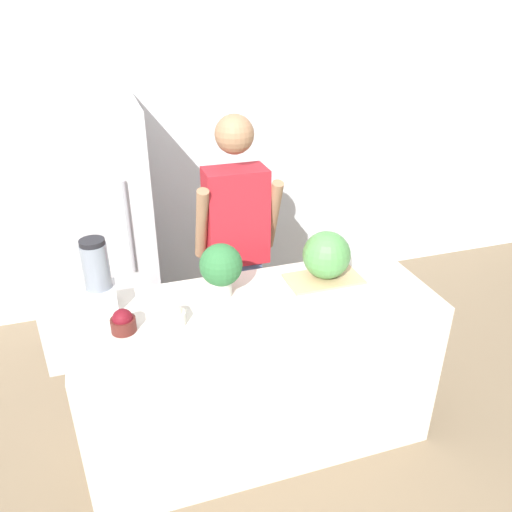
# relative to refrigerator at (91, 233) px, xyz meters

# --- Properties ---
(ground_plane) EXTENTS (14.00, 14.00, 0.00)m
(ground_plane) POSITION_rel_refrigerator_xyz_m (0.78, -1.60, -0.85)
(ground_plane) COLOR #7F6B51
(wall_back) EXTENTS (8.00, 0.06, 2.60)m
(wall_back) POSITION_rel_refrigerator_xyz_m (0.78, 0.42, 0.45)
(wall_back) COLOR silver
(wall_back) RESTS_ON ground_plane
(counter_island) EXTENTS (1.82, 0.68, 0.90)m
(counter_island) POSITION_rel_refrigerator_xyz_m (0.78, -1.26, -0.40)
(counter_island) COLOR beige
(counter_island) RESTS_ON ground_plane
(refrigerator) EXTENTS (0.80, 0.76, 1.70)m
(refrigerator) POSITION_rel_refrigerator_xyz_m (0.00, 0.00, 0.00)
(refrigerator) COLOR #B7B7BC
(refrigerator) RESTS_ON ground_plane
(person) EXTENTS (0.51, 0.27, 1.71)m
(person) POSITION_rel_refrigerator_xyz_m (0.86, -0.61, 0.04)
(person) COLOR #4C608C
(person) RESTS_ON ground_plane
(cutting_board) EXTENTS (0.41, 0.22, 0.01)m
(cutting_board) POSITION_rel_refrigerator_xyz_m (1.20, -1.14, 0.06)
(cutting_board) COLOR tan
(cutting_board) RESTS_ON counter_island
(watermelon) EXTENTS (0.26, 0.26, 0.26)m
(watermelon) POSITION_rel_refrigerator_xyz_m (1.21, -1.13, 0.19)
(watermelon) COLOR #4C8C47
(watermelon) RESTS_ON cutting_board
(bowl_cherries) EXTENTS (0.12, 0.12, 0.11)m
(bowl_cherries) POSITION_rel_refrigerator_xyz_m (0.12, -1.29, 0.10)
(bowl_cherries) COLOR #511E19
(bowl_cherries) RESTS_ON counter_island
(bowl_cream) EXTENTS (0.13, 0.13, 0.11)m
(bowl_cream) POSITION_rel_refrigerator_xyz_m (0.34, -1.30, 0.10)
(bowl_cream) COLOR white
(bowl_cream) RESTS_ON counter_island
(blender) EXTENTS (0.15, 0.15, 0.37)m
(blender) POSITION_rel_refrigerator_xyz_m (0.04, -1.06, 0.22)
(blender) COLOR #B7B7BC
(blender) RESTS_ON counter_island
(potted_plant) EXTENTS (0.22, 0.22, 0.28)m
(potted_plant) POSITION_rel_refrigerator_xyz_m (0.63, -1.12, 0.22)
(potted_plant) COLOR beige
(potted_plant) RESTS_ON counter_island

